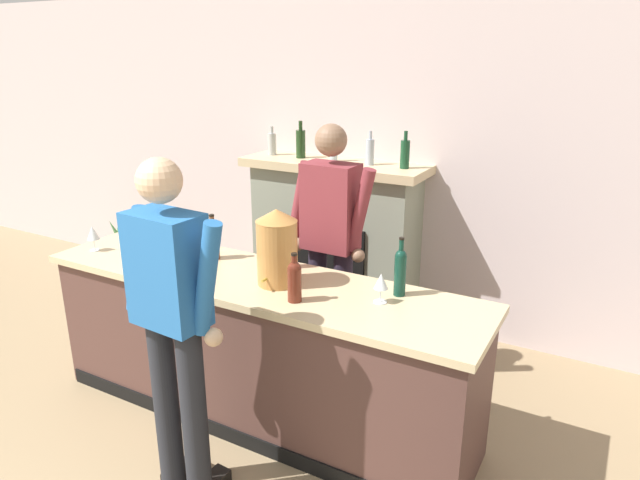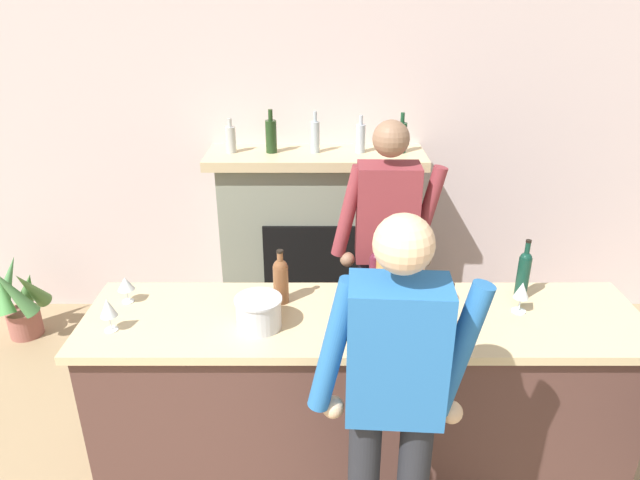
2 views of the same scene
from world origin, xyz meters
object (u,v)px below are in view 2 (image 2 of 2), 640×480
at_px(copper_dispenser, 400,277).
at_px(wine_bottle_rose_blush, 449,312).
at_px(fireplace_stone, 316,239).
at_px(person_bartender, 386,252).
at_px(ice_bucket_steel, 259,312).
at_px(wine_bottle_burgundy_dark, 281,279).
at_px(potted_plant_corner, 19,299).
at_px(person_customer, 393,409).
at_px(wine_glass_front_left, 126,284).
at_px(wine_bottle_cabernet_heavy, 376,271).
at_px(wine_glass_near_bucket, 108,308).
at_px(wine_bottle_riesling_slim, 524,273).
at_px(wine_glass_mid_counter, 522,291).

distance_m(copper_dispenser, wine_bottle_rose_blush, 0.29).
bearing_deg(copper_dispenser, fireplace_stone, 105.55).
relative_size(fireplace_stone, person_bartender, 0.94).
bearing_deg(ice_bucket_steel, wine_bottle_burgundy_dark, 68.89).
bearing_deg(potted_plant_corner, person_customer, -38.28).
height_order(person_customer, copper_dispenser, person_customer).
xyz_separation_m(person_customer, wine_glass_front_left, (-1.30, 0.90, 0.05)).
bearing_deg(wine_bottle_rose_blush, potted_plant_corner, 153.70).
xyz_separation_m(potted_plant_corner, wine_bottle_burgundy_dark, (2.07, -1.12, 0.77)).
height_order(person_customer, wine_bottle_burgundy_dark, person_customer).
bearing_deg(wine_bottle_cabernet_heavy, wine_glass_near_bucket, -164.30).
relative_size(person_customer, copper_dispenser, 4.00).
height_order(wine_bottle_riesling_slim, wine_glass_mid_counter, wine_bottle_riesling_slim).
height_order(ice_bucket_steel, wine_bottle_cabernet_heavy, wine_bottle_cabernet_heavy).
height_order(person_customer, wine_glass_mid_counter, person_customer).
height_order(wine_bottle_rose_blush, wine_glass_front_left, wine_bottle_rose_blush).
height_order(fireplace_stone, person_bartender, person_bartender).
bearing_deg(potted_plant_corner, wine_bottle_burgundy_dark, -28.31).
bearing_deg(copper_dispenser, wine_glass_near_bucket, -174.83).
xyz_separation_m(fireplace_stone, wine_bottle_rose_blush, (0.64, -1.67, 0.37)).
relative_size(wine_bottle_riesling_slim, wine_glass_near_bucket, 1.95).
distance_m(person_bartender, wine_bottle_riesling_slim, 0.82).
bearing_deg(fireplace_stone, person_bartender, -64.02).
bearing_deg(person_customer, ice_bucket_steel, 131.17).
xyz_separation_m(wine_bottle_riesling_slim, wine_bottle_rose_blush, (-0.47, -0.35, -0.02)).
height_order(fireplace_stone, wine_bottle_rose_blush, fireplace_stone).
distance_m(wine_glass_near_bucket, wine_glass_front_left, 0.27).
bearing_deg(wine_glass_near_bucket, copper_dispenser, 5.17).
bearing_deg(person_customer, wine_glass_front_left, 145.26).
xyz_separation_m(person_bartender, ice_bucket_steel, (-0.69, -0.73, 0.03)).
xyz_separation_m(fireplace_stone, wine_glass_front_left, (-0.99, -1.37, 0.35)).
height_order(fireplace_stone, wine_bottle_cabernet_heavy, fireplace_stone).
bearing_deg(wine_bottle_burgundy_dark, wine_glass_front_left, -179.87).
relative_size(copper_dispenser, ice_bucket_steel, 1.95).
bearing_deg(wine_glass_mid_counter, ice_bucket_steel, -173.89).
bearing_deg(fireplace_stone, wine_glass_near_bucket, -121.01).
height_order(person_customer, ice_bucket_steel, person_customer).
distance_m(potted_plant_corner, wine_bottle_cabernet_heavy, 2.87).
relative_size(fireplace_stone, wine_bottle_riesling_slim, 5.03).
relative_size(wine_bottle_riesling_slim, wine_bottle_cabernet_heavy, 1.12).
distance_m(copper_dispenser, wine_glass_near_bucket, 1.41).
relative_size(copper_dispenser, wine_glass_mid_counter, 2.68).
bearing_deg(wine_glass_mid_counter, wine_glass_front_left, 177.25).
bearing_deg(ice_bucket_steel, person_customer, -48.83).
bearing_deg(fireplace_stone, wine_glass_mid_counter, -54.31).
relative_size(ice_bucket_steel, wine_bottle_riesling_slim, 0.69).
height_order(wine_bottle_burgundy_dark, wine_bottle_rose_blush, wine_bottle_burgundy_dark).
distance_m(wine_glass_mid_counter, wine_glass_front_left, 2.04).
xyz_separation_m(copper_dispenser, wine_glass_front_left, (-1.41, 0.14, -0.12)).
bearing_deg(fireplace_stone, wine_bottle_cabernet_heavy, -75.58).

